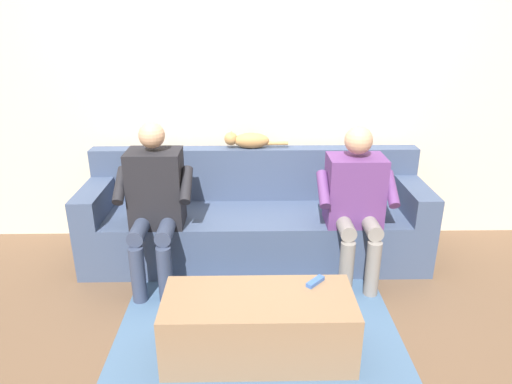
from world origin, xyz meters
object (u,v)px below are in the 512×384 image
Objects in this scene: couch at (255,222)px; remote_blue at (315,282)px; cat_on_backrest at (248,140)px; person_left_seated at (356,197)px; person_right_seated at (155,197)px; coffee_table at (259,326)px.

couch reaches higher than remote_blue.
cat_on_backrest reaches higher than remote_blue.
person_left_seated reaches higher than remote_blue.
coffee_table is at bearing 129.83° from person_right_seated.
cat_on_backrest reaches higher than coffee_table.
cat_on_backrest is at bearing -139.65° from person_right_seated.
cat_on_backrest reaches higher than couch.
couch is at bearing -90.00° from coffee_table.
couch is at bearing -23.51° from person_left_seated.
remote_blue is (-0.33, -0.13, 0.20)m from coffee_table.
person_right_seated is at bearing -50.17° from coffee_table.
person_left_seated is (-0.70, -0.85, 0.44)m from coffee_table.
person_right_seated reaches higher than coffee_table.
coffee_table is at bearing 90.00° from couch.
coffee_table is 1.19m from person_left_seated.
person_right_seated is at bearing 98.86° from remote_blue.
couch is 0.65m from cat_on_backrest.
couch is 2.26× the size of person_right_seated.
person_left_seated is (-0.70, 0.31, 0.34)m from couch.
cat_on_backrest is 3.78× the size of remote_blue.
coffee_table is 0.92× the size of person_right_seated.
person_right_seated is 2.28× the size of cat_on_backrest.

